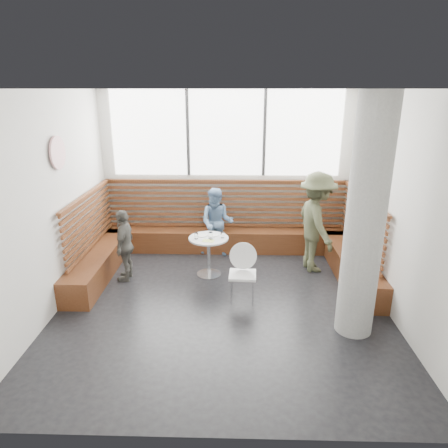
{
  "coord_description": "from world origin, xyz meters",
  "views": [
    {
      "loc": [
        0.18,
        -5.48,
        3.2
      ],
      "look_at": [
        0.0,
        1.0,
        1.0
      ],
      "focal_mm": 32.0,
      "sensor_mm": 36.0,
      "label": 1
    }
  ],
  "objects_px": {
    "cafe_chair": "(243,268)",
    "child_back": "(217,223)",
    "concrete_column": "(365,221)",
    "child_left": "(125,245)",
    "cafe_table": "(209,248)",
    "adult_man": "(316,222)"
  },
  "relations": [
    {
      "from": "concrete_column",
      "to": "cafe_table",
      "type": "height_order",
      "value": "concrete_column"
    },
    {
      "from": "child_left",
      "to": "cafe_chair",
      "type": "bearing_deg",
      "value": 73.7
    },
    {
      "from": "cafe_chair",
      "to": "child_back",
      "type": "xyz_separation_m",
      "value": [
        -0.48,
        1.76,
        0.16
      ]
    },
    {
      "from": "adult_man",
      "to": "child_left",
      "type": "relative_size",
      "value": 1.44
    },
    {
      "from": "concrete_column",
      "to": "child_back",
      "type": "relative_size",
      "value": 2.31
    },
    {
      "from": "child_back",
      "to": "child_left",
      "type": "relative_size",
      "value": 1.09
    },
    {
      "from": "cafe_chair",
      "to": "adult_man",
      "type": "relative_size",
      "value": 0.49
    },
    {
      "from": "child_left",
      "to": "cafe_table",
      "type": "bearing_deg",
      "value": 98.69
    },
    {
      "from": "concrete_column",
      "to": "child_left",
      "type": "relative_size",
      "value": 2.51
    },
    {
      "from": "concrete_column",
      "to": "child_back",
      "type": "bearing_deg",
      "value": 127.89
    },
    {
      "from": "child_left",
      "to": "adult_man",
      "type": "bearing_deg",
      "value": 99.78
    },
    {
      "from": "cafe_table",
      "to": "adult_man",
      "type": "xyz_separation_m",
      "value": [
        1.93,
        0.31,
        0.4
      ]
    },
    {
      "from": "cafe_table",
      "to": "adult_man",
      "type": "relative_size",
      "value": 0.39
    },
    {
      "from": "concrete_column",
      "to": "cafe_chair",
      "type": "xyz_separation_m",
      "value": [
        -1.54,
        0.84,
        -1.07
      ]
    },
    {
      "from": "adult_man",
      "to": "child_left",
      "type": "bearing_deg",
      "value": 87.2
    },
    {
      "from": "concrete_column",
      "to": "child_back",
      "type": "height_order",
      "value": "concrete_column"
    },
    {
      "from": "child_back",
      "to": "cafe_table",
      "type": "bearing_deg",
      "value": -88.8
    },
    {
      "from": "concrete_column",
      "to": "adult_man",
      "type": "relative_size",
      "value": 1.74
    },
    {
      "from": "concrete_column",
      "to": "cafe_table",
      "type": "distance_m",
      "value": 2.91
    },
    {
      "from": "cafe_chair",
      "to": "child_back",
      "type": "height_order",
      "value": "child_back"
    },
    {
      "from": "child_back",
      "to": "child_left",
      "type": "xyz_separation_m",
      "value": [
        -1.55,
        -1.11,
        -0.05
      ]
    },
    {
      "from": "cafe_table",
      "to": "cafe_chair",
      "type": "height_order",
      "value": "cafe_chair"
    }
  ]
}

